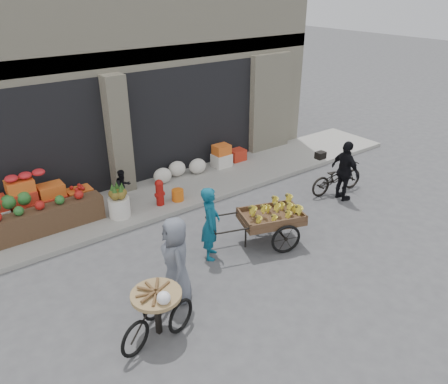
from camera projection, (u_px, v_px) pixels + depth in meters
ground at (233, 281)px, 8.67m from camera, size 80.00×80.00×0.00m
sidewalk at (139, 202)px, 11.60m from camera, size 18.00×2.20×0.12m
building at (69, 55)px, 12.98m from camera, size 14.00×6.45×7.00m
fruit_display at (35, 204)px, 10.21m from camera, size 3.10×1.12×1.24m
pineapple_bin at (119, 207)px, 10.70m from camera, size 0.52×0.52×0.50m
fire_hydrant at (160, 191)px, 11.20m from camera, size 0.22×0.22×0.71m
orange_bucket at (178, 195)px, 11.53m from camera, size 0.32×0.32×0.30m
right_bay_goods at (207, 162)px, 13.28m from camera, size 3.35×0.60×0.70m
seated_person at (123, 187)px, 11.26m from camera, size 0.51×0.43×0.93m
banana_cart at (269, 216)px, 9.64m from camera, size 2.47×1.58×0.96m
vendor_woman at (211, 223)px, 9.11m from camera, size 0.68×0.71×1.64m
tricycle_cart at (157, 307)px, 7.17m from camera, size 1.45×1.08×0.95m
vendor_grey at (176, 260)px, 7.87m from camera, size 0.77×0.96×1.69m
bicycle at (337, 177)px, 12.13m from camera, size 1.78×0.82×0.90m
cyclist at (345, 171)px, 11.57m from camera, size 0.53×1.01×1.65m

